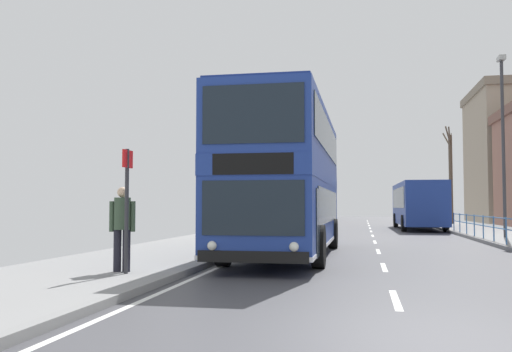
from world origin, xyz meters
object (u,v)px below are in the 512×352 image
street_lamp_far_side (503,132)px  bare_tree_far_01 (451,174)px  bus_stop_sign_near (127,196)px  background_bus_far_lane (418,204)px  double_decker_bus_main (287,180)px  pedestrian_companion (122,224)px

street_lamp_far_side → bare_tree_far_01: size_ratio=1.07×
street_lamp_far_side → bus_stop_sign_near: bearing=-125.4°
bus_stop_sign_near → bare_tree_far_01: (11.35, 33.97, 2.18)m
background_bus_far_lane → bare_tree_far_01: bearing=67.8°
double_decker_bus_main → pedestrian_companion: size_ratio=6.05×
double_decker_bus_main → bus_stop_sign_near: size_ratio=4.21×
double_decker_bus_main → background_bus_far_lane: bearing=74.3°
pedestrian_companion → bus_stop_sign_near: bus_stop_sign_near is taller
background_bus_far_lane → street_lamp_far_side: 11.76m
bus_stop_sign_near → background_bus_far_lane: bearing=72.7°
pedestrian_companion → street_lamp_far_side: (10.95, 14.83, 3.57)m
double_decker_bus_main → street_lamp_far_side: size_ratio=1.34×
pedestrian_companion → background_bus_far_lane: bearing=72.1°
bus_stop_sign_near → bare_tree_far_01: size_ratio=0.34×
street_lamp_far_side → background_bus_far_lane: bearing=103.1°
double_decker_bus_main → bare_tree_far_01: 29.44m
pedestrian_companion → street_lamp_far_side: street_lamp_far_side is taller
double_decker_bus_main → street_lamp_far_side: bearing=48.0°
bare_tree_far_01 → bus_stop_sign_near: bearing=-108.5°
background_bus_far_lane → pedestrian_companion: background_bus_far_lane is taller
double_decker_bus_main → pedestrian_companion: 6.37m
double_decker_bus_main → bus_stop_sign_near: double_decker_bus_main is taller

